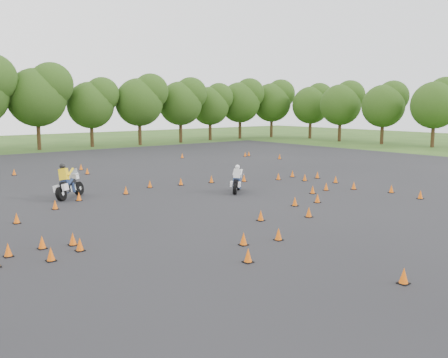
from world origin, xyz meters
name	(u,v)px	position (x,y,z in m)	size (l,w,h in m)	color
ground	(278,215)	(0.00, 0.00, 0.00)	(140.00, 140.00, 0.00)	#2D5119
asphalt_pad	(201,196)	(0.00, 6.00, 0.01)	(62.00, 62.00, 0.00)	black
treeline	(46,110)	(1.82, 35.26, 4.48)	(86.60, 32.49, 10.77)	#264313
traffic_cones	(205,193)	(-0.10, 5.58, 0.23)	(36.74, 33.51, 0.45)	#EA5C09
rider_yellow	(71,180)	(-5.87, 9.97, 0.97)	(2.51, 0.77, 1.94)	yellow
rider_white	(236,178)	(2.31, 5.72, 0.82)	(2.11, 0.65, 1.63)	silver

